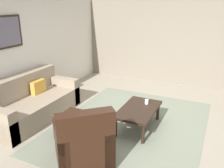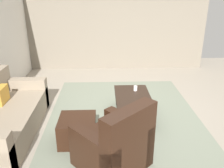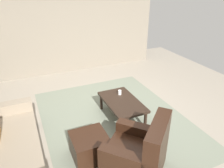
{
  "view_description": "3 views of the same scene",
  "coord_description": "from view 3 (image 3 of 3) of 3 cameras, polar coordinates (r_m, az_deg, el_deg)",
  "views": [
    {
      "loc": [
        -3.98,
        -1.47,
        2.34
      ],
      "look_at": [
        -0.11,
        0.35,
        0.86
      ],
      "focal_mm": 38.18,
      "sensor_mm": 36.0,
      "label": 1
    },
    {
      "loc": [
        -3.93,
        0.37,
        2.21
      ],
      "look_at": [
        -0.2,
        0.23,
        0.73
      ],
      "focal_mm": 37.91,
      "sensor_mm": 36.0,
      "label": 2
    },
    {
      "loc": [
        -3.37,
        1.55,
        2.61
      ],
      "look_at": [
        -0.02,
        0.06,
        0.83
      ],
      "focal_mm": 34.71,
      "sensor_mm": 36.0,
      "label": 3
    }
  ],
  "objects": [
    {
      "name": "ground_plane",
      "position": [
        4.53,
        0.61,
        -9.27
      ],
      "size": [
        8.0,
        8.0,
        0.0
      ],
      "primitive_type": "plane",
      "color": "gray"
    },
    {
      "name": "stone_feature_panel",
      "position": [
        6.66,
        -10.46,
        15.02
      ],
      "size": [
        0.12,
        5.2,
        2.8
      ],
      "primitive_type": "cube",
      "color": "slate",
      "rests_on": "ground_plane"
    },
    {
      "name": "area_rug",
      "position": [
        4.53,
        0.61,
        -9.23
      ],
      "size": [
        3.56,
        2.78,
        0.01
      ],
      "primitive_type": "cube",
      "color": "gray",
      "rests_on": "ground_plane"
    },
    {
      "name": "armchair_leather",
      "position": [
        3.31,
        7.35,
        -18.38
      ],
      "size": [
        1.13,
        1.13,
        0.95
      ],
      "color": "black",
      "rests_on": "ground_plane"
    },
    {
      "name": "ottoman",
      "position": [
        3.62,
        -5.89,
        -16.0
      ],
      "size": [
        0.56,
        0.56,
        0.4
      ],
      "primitive_type": "cube",
      "color": "black",
      "rests_on": "ground_plane"
    },
    {
      "name": "coffee_table",
      "position": [
        4.39,
        2.65,
        -5.02
      ],
      "size": [
        1.1,
        0.64,
        0.41
      ],
      "color": "black",
      "rests_on": "ground_plane"
    },
    {
      "name": "cup",
      "position": [
        4.57,
        2.05,
        -2.22
      ],
      "size": [
        0.07,
        0.07,
        0.09
      ],
      "primitive_type": "cylinder",
      "color": "white",
      "rests_on": "coffee_table"
    }
  ]
}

